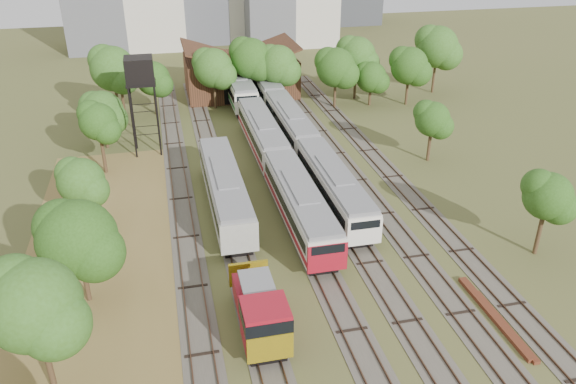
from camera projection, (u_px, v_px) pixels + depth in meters
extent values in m
plane|color=#475123|center=(398.00, 359.00, 35.22)|extent=(240.00, 240.00, 0.00)
cube|color=brown|center=(108.00, 320.00, 38.52)|extent=(14.00, 60.00, 0.04)
cube|color=#4C473D|center=(181.00, 199.00, 54.47)|extent=(2.60, 80.00, 0.06)
cube|color=#472D1E|center=(174.00, 199.00, 54.29)|extent=(0.08, 80.00, 0.14)
cube|color=#472D1E|center=(188.00, 197.00, 54.58)|extent=(0.08, 80.00, 0.14)
cube|color=#4C473D|center=(222.00, 194.00, 55.28)|extent=(2.60, 80.00, 0.06)
cube|color=#472D1E|center=(215.00, 194.00, 55.09)|extent=(0.08, 80.00, 0.14)
cube|color=#472D1E|center=(229.00, 193.00, 55.38)|extent=(0.08, 80.00, 0.14)
cube|color=#4C473D|center=(281.00, 188.00, 56.49)|extent=(2.60, 80.00, 0.06)
cube|color=#472D1E|center=(274.00, 188.00, 56.30)|extent=(0.08, 80.00, 0.14)
cube|color=#472D1E|center=(288.00, 187.00, 56.59)|extent=(0.08, 80.00, 0.14)
cube|color=#4C473D|center=(320.00, 184.00, 57.29)|extent=(2.60, 80.00, 0.06)
cube|color=#472D1E|center=(313.00, 184.00, 57.11)|extent=(0.08, 80.00, 0.14)
cube|color=#472D1E|center=(326.00, 183.00, 57.40)|extent=(0.08, 80.00, 0.14)
cube|color=#4C473D|center=(357.00, 180.00, 58.10)|extent=(2.60, 80.00, 0.06)
cube|color=#472D1E|center=(350.00, 180.00, 57.92)|extent=(0.08, 80.00, 0.14)
cube|color=#472D1E|center=(363.00, 179.00, 58.20)|extent=(0.08, 80.00, 0.14)
cube|color=#4C473D|center=(393.00, 177.00, 58.91)|extent=(2.60, 80.00, 0.06)
cube|color=#472D1E|center=(387.00, 177.00, 58.72)|extent=(0.08, 80.00, 0.14)
cube|color=#472D1E|center=(399.00, 175.00, 59.01)|extent=(0.08, 80.00, 0.14)
cube|color=black|center=(300.00, 221.00, 49.86)|extent=(2.31, 15.64, 0.84)
cube|color=silver|center=(300.00, 204.00, 49.07)|extent=(3.04, 17.00, 2.62)
cube|color=black|center=(300.00, 201.00, 48.93)|extent=(3.10, 15.64, 0.89)
cube|color=slate|center=(300.00, 189.00, 48.39)|extent=(2.80, 16.66, 0.38)
cube|color=maroon|center=(300.00, 211.00, 49.40)|extent=(3.10, 16.66, 0.47)
cube|color=maroon|center=(327.00, 258.00, 41.80)|extent=(3.08, 0.25, 2.36)
cube|color=black|center=(263.00, 147.00, 65.03)|extent=(2.31, 15.64, 0.84)
cube|color=silver|center=(262.00, 133.00, 64.25)|extent=(3.04, 17.00, 2.62)
cube|color=black|center=(262.00, 131.00, 64.10)|extent=(3.10, 15.64, 0.89)
cube|color=slate|center=(262.00, 121.00, 63.57)|extent=(2.80, 16.66, 0.38)
cube|color=maroon|center=(263.00, 139.00, 64.58)|extent=(3.10, 16.66, 0.47)
cube|color=black|center=(333.00, 201.00, 53.22)|extent=(2.21, 15.64, 0.80)
cube|color=silver|center=(333.00, 186.00, 52.47)|extent=(2.91, 17.00, 2.51)
cube|color=black|center=(334.00, 183.00, 52.33)|extent=(2.97, 15.64, 0.85)
cube|color=slate|center=(334.00, 172.00, 51.81)|extent=(2.68, 16.66, 0.36)
cube|color=#186024|center=(333.00, 192.00, 52.79)|extent=(2.97, 16.66, 0.45)
cube|color=silver|center=(364.00, 232.00, 45.20)|extent=(2.95, 0.25, 2.26)
cube|color=black|center=(290.00, 136.00, 68.40)|extent=(2.21, 15.64, 0.80)
cube|color=silver|center=(290.00, 123.00, 67.65)|extent=(2.91, 17.00, 2.51)
cube|color=black|center=(290.00, 120.00, 67.51)|extent=(2.97, 15.64, 0.85)
cube|color=slate|center=(290.00, 111.00, 66.99)|extent=(2.68, 16.66, 0.36)
cube|color=#186024|center=(290.00, 128.00, 67.97)|extent=(2.97, 16.66, 0.45)
cube|color=black|center=(263.00, 94.00, 83.58)|extent=(2.21, 15.64, 0.80)
cube|color=silver|center=(263.00, 83.00, 82.82)|extent=(2.91, 17.00, 2.51)
cube|color=black|center=(263.00, 81.00, 82.69)|extent=(2.97, 15.64, 0.85)
cube|color=slate|center=(263.00, 73.00, 82.17)|extent=(2.68, 16.66, 0.36)
cube|color=#186024|center=(263.00, 88.00, 83.14)|extent=(2.97, 16.66, 0.45)
cube|color=black|center=(238.00, 99.00, 81.32)|extent=(2.41, 14.72, 0.88)
cube|color=silver|center=(238.00, 87.00, 80.50)|extent=(3.18, 16.00, 2.74)
cube|color=black|center=(238.00, 84.00, 80.35)|extent=(3.24, 14.72, 0.93)
cube|color=slate|center=(238.00, 76.00, 79.78)|extent=(2.93, 15.68, 0.39)
cube|color=#186024|center=(238.00, 92.00, 80.85)|extent=(3.24, 15.68, 0.49)
cube|color=silver|center=(247.00, 105.00, 73.67)|extent=(3.22, 0.25, 2.47)
cube|color=black|center=(259.00, 321.00, 37.72)|extent=(2.33, 7.20, 0.95)
cube|color=maroon|center=(256.00, 299.00, 37.83)|extent=(2.64, 4.40, 1.59)
cube|color=maroon|center=(266.00, 324.00, 34.60)|extent=(2.85, 2.75, 2.85)
cube|color=black|center=(265.00, 316.00, 34.28)|extent=(2.91, 2.80, 0.95)
cube|color=gold|center=(270.00, 348.00, 33.74)|extent=(2.85, 0.20, 1.90)
cube|color=gold|center=(248.00, 273.00, 40.59)|extent=(2.85, 0.20, 1.90)
cube|color=slate|center=(258.00, 285.00, 36.35)|extent=(2.11, 3.60, 0.21)
cube|color=black|center=(226.00, 205.00, 52.44)|extent=(2.31, 16.56, 0.84)
cube|color=gray|center=(225.00, 189.00, 51.65)|extent=(3.04, 18.00, 2.62)
cube|color=black|center=(225.00, 186.00, 51.51)|extent=(3.10, 16.56, 0.89)
cube|color=slate|center=(224.00, 174.00, 50.97)|extent=(2.80, 17.64, 0.38)
cylinder|color=black|center=(133.00, 124.00, 61.68)|extent=(0.20, 0.20, 8.04)
cylinder|color=black|center=(158.00, 122.00, 62.23)|extent=(0.20, 0.20, 8.04)
cylinder|color=black|center=(133.00, 116.00, 64.04)|extent=(0.20, 0.20, 8.04)
cylinder|color=black|center=(157.00, 114.00, 64.59)|extent=(0.20, 0.20, 8.04)
cube|color=black|center=(141.00, 83.00, 61.26)|extent=(3.17, 3.17, 0.20)
cube|color=black|center=(139.00, 70.00, 60.60)|extent=(3.02, 3.02, 2.71)
cube|color=brown|center=(494.00, 316.00, 38.73)|extent=(0.59, 8.88, 0.30)
cube|color=brown|center=(504.00, 325.00, 37.95)|extent=(0.46, 7.37, 0.24)
cube|color=#362013|center=(240.00, 75.00, 84.07)|extent=(16.00, 11.00, 5.50)
cube|color=#362013|center=(212.00, 54.00, 81.74)|extent=(8.45, 11.55, 2.96)
cube|color=#362013|center=(266.00, 51.00, 83.35)|extent=(8.45, 11.55, 2.96)
cube|color=black|center=(246.00, 89.00, 79.60)|extent=(6.40, 0.15, 4.12)
cylinder|color=#382616|center=(47.00, 358.00, 31.90)|extent=(0.36, 0.36, 4.90)
sphere|color=#254A13|center=(34.00, 305.00, 30.18)|extent=(5.19, 5.19, 5.19)
cylinder|color=#382616|center=(85.00, 277.00, 39.63)|extent=(0.36, 0.36, 4.05)
sphere|color=#254A13|center=(77.00, 239.00, 38.20)|extent=(5.51, 5.51, 5.51)
cylinder|color=#382616|center=(86.00, 209.00, 49.06)|extent=(0.36, 0.36, 3.49)
sphere|color=#254A13|center=(81.00, 181.00, 47.83)|extent=(4.06, 4.06, 4.06)
cylinder|color=#382616|center=(103.00, 153.00, 58.89)|extent=(0.36, 0.36, 4.50)
sphere|color=#254A13|center=(98.00, 122.00, 57.30)|extent=(3.88, 3.88, 3.88)
cylinder|color=#382616|center=(106.00, 134.00, 65.29)|extent=(0.36, 0.36, 3.42)
sphere|color=#254A13|center=(102.00, 112.00, 64.08)|extent=(4.94, 4.94, 4.94)
cylinder|color=#382616|center=(123.00, 98.00, 75.90)|extent=(0.36, 0.36, 4.47)
sphere|color=#254A13|center=(119.00, 73.00, 74.33)|extent=(4.19, 4.19, 4.19)
cylinder|color=#382616|center=(117.00, 101.00, 73.22)|extent=(0.36, 0.36, 5.45)
sphere|color=#254A13|center=(113.00, 69.00, 71.31)|extent=(5.72, 5.72, 5.72)
cylinder|color=#382616|center=(155.00, 101.00, 75.62)|extent=(0.36, 0.36, 3.94)
sphere|color=#254A13|center=(153.00, 79.00, 74.24)|extent=(4.52, 4.52, 4.52)
cylinder|color=#382616|center=(215.00, 93.00, 78.01)|extent=(0.36, 0.36, 4.45)
sphere|color=#254A13|center=(213.00, 68.00, 76.44)|extent=(5.39, 5.39, 5.39)
cylinder|color=#382616|center=(252.00, 87.00, 79.36)|extent=(0.36, 0.36, 5.17)
sphere|color=#254A13|center=(251.00, 58.00, 77.54)|extent=(5.58, 5.58, 5.58)
cylinder|color=#382616|center=(278.00, 89.00, 79.26)|extent=(0.36, 0.36, 4.54)
sphere|color=#254A13|center=(278.00, 65.00, 77.66)|extent=(5.38, 5.38, 5.38)
cylinder|color=#382616|center=(335.00, 92.00, 78.37)|extent=(0.36, 0.36, 4.44)
sphere|color=#254A13|center=(336.00, 67.00, 76.81)|extent=(5.39, 5.39, 5.39)
cylinder|color=#382616|center=(355.00, 82.00, 81.79)|extent=(0.36, 0.36, 4.94)
sphere|color=#254A13|center=(357.00, 56.00, 80.06)|extent=(5.45, 5.45, 5.45)
cylinder|color=#382616|center=(407.00, 90.00, 79.45)|extent=(0.36, 0.36, 4.38)
sphere|color=#254A13|center=(409.00, 66.00, 77.91)|extent=(5.20, 5.20, 5.20)
cylinder|color=#382616|center=(434.00, 75.00, 84.44)|extent=(0.36, 0.36, 5.40)
sphere|color=#254A13|center=(437.00, 47.00, 82.54)|extent=(6.10, 6.10, 6.10)
cylinder|color=#382616|center=(539.00, 231.00, 45.06)|extent=(0.36, 0.36, 4.15)
sphere|color=#254A13|center=(548.00, 196.00, 43.60)|extent=(3.80, 3.80, 3.80)
cylinder|color=#382616|center=(429.00, 144.00, 61.91)|extent=(0.36, 0.36, 3.82)
sphere|color=#254A13|center=(432.00, 119.00, 60.56)|extent=(3.81, 3.81, 3.81)
cylinder|color=#382616|center=(370.00, 94.00, 79.46)|extent=(0.36, 0.36, 3.19)
sphere|color=#254A13|center=(371.00, 77.00, 78.33)|extent=(4.30, 4.30, 4.30)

